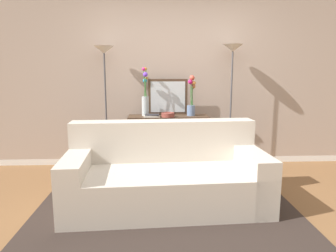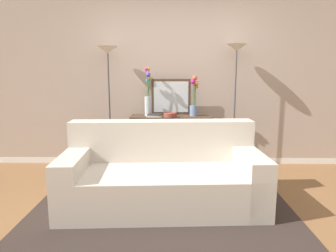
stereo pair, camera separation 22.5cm
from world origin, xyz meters
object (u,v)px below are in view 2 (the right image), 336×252
at_px(wall_mirror, 171,97).
at_px(book_row_under_console, 153,166).
at_px(couch, 162,177).
at_px(floor_lamp_right, 236,72).
at_px(vase_tall_flowers, 148,98).
at_px(fruit_bowl, 170,115).
at_px(vase_short_flowers, 194,99).
at_px(book_stack, 154,116).
at_px(floor_lamp_left, 108,74).
at_px(console_table, 171,133).

relative_size(wall_mirror, book_row_under_console, 1.37).
bearing_deg(couch, floor_lamp_right, 51.13).
relative_size(vase_tall_flowers, fruit_bowl, 3.68).
distance_m(vase_short_flowers, book_stack, 0.62).
xyz_separation_m(floor_lamp_left, vase_tall_flowers, (0.57, -0.04, -0.35)).
xyz_separation_m(fruit_bowl, book_row_under_console, (-0.25, 0.12, -0.78)).
bearing_deg(floor_lamp_right, vase_short_flowers, -173.86).
distance_m(vase_short_flowers, fruit_bowl, 0.42).
distance_m(console_table, vase_short_flowers, 0.60).
height_order(vase_tall_flowers, fruit_bowl, vase_tall_flowers).
distance_m(couch, vase_tall_flowers, 1.44).
bearing_deg(vase_tall_flowers, floor_lamp_right, 1.97).
bearing_deg(vase_short_flowers, console_table, -179.30).
height_order(floor_lamp_left, vase_short_flowers, floor_lamp_left).
height_order(floor_lamp_left, book_stack, floor_lamp_left).
bearing_deg(book_row_under_console, fruit_bowl, -25.32).
bearing_deg(floor_lamp_right, vase_tall_flowers, -178.03).
xyz_separation_m(floor_lamp_right, book_stack, (-1.16, -0.18, -0.60)).
distance_m(console_table, book_stack, 0.38).
distance_m(floor_lamp_left, floor_lamp_right, 1.82).
xyz_separation_m(couch, floor_lamp_right, (1.01, 1.25, 1.12)).
bearing_deg(floor_lamp_left, couch, -57.05).
relative_size(couch, book_stack, 9.38).
relative_size(floor_lamp_right, book_stack, 7.97).
xyz_separation_m(vase_short_flowers, fruit_bowl, (-0.34, -0.12, -0.21)).
xyz_separation_m(console_table, vase_tall_flowers, (-0.33, 0.02, 0.51)).
relative_size(vase_short_flowers, book_stack, 2.53).
bearing_deg(fruit_bowl, console_table, 85.18).
relative_size(floor_lamp_left, fruit_bowl, 9.58).
xyz_separation_m(floor_lamp_right, vase_short_flowers, (-0.59, -0.06, -0.37)).
bearing_deg(book_row_under_console, wall_mirror, 30.92).
bearing_deg(couch, book_stack, 97.97).
bearing_deg(floor_lamp_left, floor_lamp_right, 0.00).
height_order(couch, floor_lamp_left, floor_lamp_left).
bearing_deg(couch, vase_short_flowers, 70.51).
relative_size(wall_mirror, fruit_bowl, 3.10).
bearing_deg(wall_mirror, book_stack, -131.88).
bearing_deg(console_table, floor_lamp_left, 175.70).
height_order(console_table, floor_lamp_left, floor_lamp_left).
bearing_deg(floor_lamp_right, book_stack, -171.30).
bearing_deg(couch, fruit_bowl, 85.92).
bearing_deg(console_table, fruit_bowl, -94.82).
bearing_deg(console_table, floor_lamp_right, 4.18).
bearing_deg(floor_lamp_left, fruit_bowl, -11.75).
xyz_separation_m(couch, console_table, (0.09, 1.18, 0.24)).
height_order(console_table, wall_mirror, wall_mirror).
relative_size(console_table, floor_lamp_right, 0.63).
distance_m(vase_tall_flowers, vase_short_flowers, 0.66).
bearing_deg(vase_tall_flowers, book_row_under_console, -19.17).
distance_m(floor_lamp_right, vase_short_flowers, 0.70).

